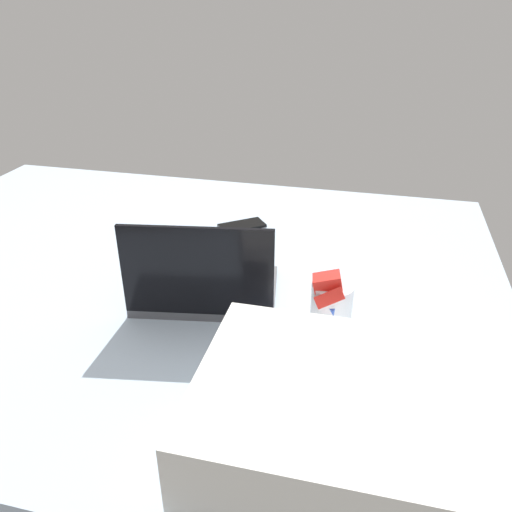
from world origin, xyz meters
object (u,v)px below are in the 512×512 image
at_px(laptop, 205,285).
at_px(snack_cup, 331,305).
at_px(pillow, 361,420).
at_px(cell_phone, 242,225).

bearing_deg(laptop, snack_cup, 162.69).
distance_m(laptop, pillow, 0.53).
distance_m(cell_phone, pillow, 0.89).
distance_m(laptop, snack_cup, 0.30).
height_order(laptop, cell_phone, laptop).
height_order(laptop, snack_cup, laptop).
xyz_separation_m(cell_phone, pillow, (-0.41, 0.79, 0.06)).
relative_size(snack_cup, cell_phone, 1.00).
relative_size(cell_phone, pillow, 0.27).
bearing_deg(cell_phone, pillow, -10.55).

